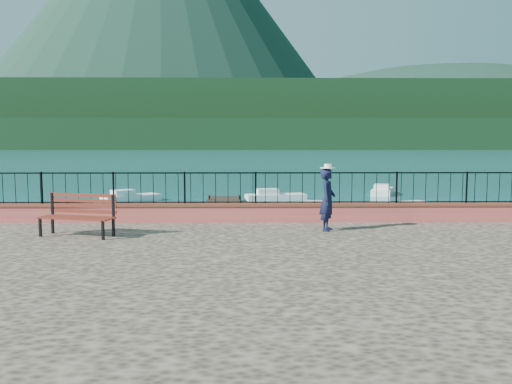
{
  "coord_description": "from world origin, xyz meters",
  "views": [
    {
      "loc": [
        -0.52,
        -11.71,
        3.63
      ],
      "look_at": [
        -0.31,
        2.0,
        2.3
      ],
      "focal_mm": 35.0,
      "sensor_mm": 36.0,
      "label": 1
    }
  ],
  "objects_px": {
    "park_bench": "(78,224)",
    "boat_0": "(101,212)",
    "boat_2": "(424,209)",
    "boat_5": "(382,189)",
    "boat_3": "(131,195)",
    "boat_1": "(326,209)",
    "boat_4": "(276,195)",
    "person": "(328,200)"
  },
  "relations": [
    {
      "from": "boat_0",
      "to": "boat_1",
      "type": "xyz_separation_m",
      "value": [
        10.86,
        0.68,
        0.0
      ]
    },
    {
      "from": "boat_3",
      "to": "boat_4",
      "type": "distance_m",
      "value": 9.11
    },
    {
      "from": "boat_1",
      "to": "boat_4",
      "type": "relative_size",
      "value": 0.9
    },
    {
      "from": "boat_0",
      "to": "boat_3",
      "type": "distance_m",
      "value": 7.56
    },
    {
      "from": "person",
      "to": "boat_3",
      "type": "bearing_deg",
      "value": 48.23
    },
    {
      "from": "boat_1",
      "to": "boat_5",
      "type": "distance_m",
      "value": 12.46
    },
    {
      "from": "boat_3",
      "to": "boat_5",
      "type": "distance_m",
      "value": 17.46
    },
    {
      "from": "boat_0",
      "to": "boat_1",
      "type": "height_order",
      "value": "same"
    },
    {
      "from": "boat_2",
      "to": "boat_0",
      "type": "bearing_deg",
      "value": 162.61
    },
    {
      "from": "boat_5",
      "to": "park_bench",
      "type": "bearing_deg",
      "value": 167.45
    },
    {
      "from": "park_bench",
      "to": "person",
      "type": "bearing_deg",
      "value": 21.5
    },
    {
      "from": "boat_0",
      "to": "park_bench",
      "type": "bearing_deg",
      "value": -73.79
    },
    {
      "from": "boat_0",
      "to": "boat_2",
      "type": "distance_m",
      "value": 15.85
    },
    {
      "from": "person",
      "to": "boat_4",
      "type": "bearing_deg",
      "value": 20.9
    },
    {
      "from": "boat_4",
      "to": "person",
      "type": "bearing_deg",
      "value": -99.9
    },
    {
      "from": "boat_0",
      "to": "boat_1",
      "type": "relative_size",
      "value": 1.25
    },
    {
      "from": "boat_3",
      "to": "boat_5",
      "type": "relative_size",
      "value": 1.03
    },
    {
      "from": "park_bench",
      "to": "boat_0",
      "type": "relative_size",
      "value": 0.49
    },
    {
      "from": "boat_4",
      "to": "boat_5",
      "type": "relative_size",
      "value": 1.09
    },
    {
      "from": "boat_0",
      "to": "boat_2",
      "type": "relative_size",
      "value": 1.22
    },
    {
      "from": "park_bench",
      "to": "boat_1",
      "type": "distance_m",
      "value": 14.07
    },
    {
      "from": "boat_0",
      "to": "boat_4",
      "type": "distance_m",
      "value": 11.8
    },
    {
      "from": "person",
      "to": "boat_2",
      "type": "distance_m",
      "value": 12.71
    },
    {
      "from": "boat_2",
      "to": "boat_3",
      "type": "height_order",
      "value": "same"
    },
    {
      "from": "boat_1",
      "to": "boat_4",
      "type": "bearing_deg",
      "value": 133.43
    },
    {
      "from": "person",
      "to": "boat_2",
      "type": "relative_size",
      "value": 0.5
    },
    {
      "from": "boat_3",
      "to": "boat_2",
      "type": "bearing_deg",
      "value": -60.36
    },
    {
      "from": "boat_1",
      "to": "boat_3",
      "type": "relative_size",
      "value": 0.96
    },
    {
      "from": "park_bench",
      "to": "person",
      "type": "distance_m",
      "value": 6.78
    },
    {
      "from": "park_bench",
      "to": "boat_0",
      "type": "bearing_deg",
      "value": 118.34
    },
    {
      "from": "park_bench",
      "to": "boat_0",
      "type": "xyz_separation_m",
      "value": [
        -2.54,
        10.6,
        -1.13
      ]
    },
    {
      "from": "park_bench",
      "to": "boat_2",
      "type": "xyz_separation_m",
      "value": [
        13.29,
        11.52,
        -1.13
      ]
    },
    {
      "from": "park_bench",
      "to": "boat_5",
      "type": "height_order",
      "value": "park_bench"
    },
    {
      "from": "boat_1",
      "to": "boat_5",
      "type": "height_order",
      "value": "same"
    },
    {
      "from": "park_bench",
      "to": "boat_3",
      "type": "relative_size",
      "value": 0.59
    },
    {
      "from": "boat_0",
      "to": "boat_5",
      "type": "height_order",
      "value": "same"
    },
    {
      "from": "boat_1",
      "to": "boat_2",
      "type": "distance_m",
      "value": 4.97
    },
    {
      "from": "boat_2",
      "to": "boat_1",
      "type": "bearing_deg",
      "value": 162.0
    },
    {
      "from": "park_bench",
      "to": "boat_2",
      "type": "relative_size",
      "value": 0.6
    },
    {
      "from": "park_bench",
      "to": "boat_1",
      "type": "bearing_deg",
      "value": 68.48
    },
    {
      "from": "person",
      "to": "boat_4",
      "type": "relative_size",
      "value": 0.46
    },
    {
      "from": "person",
      "to": "boat_3",
      "type": "relative_size",
      "value": 0.49
    }
  ]
}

